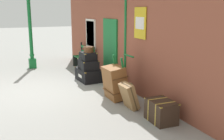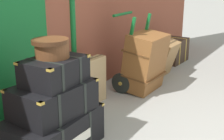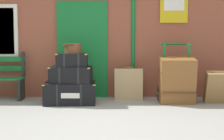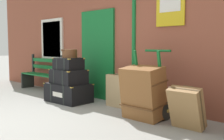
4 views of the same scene
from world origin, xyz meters
The scene contains 11 objects.
ground_plane centered at (0.00, 0.00, 0.00)m, with size 60.00×60.00×0.00m, color gray.
brick_facade centered at (-0.02, 2.60, 1.60)m, with size 10.40×0.35×3.20m.
platform_bench centered at (-2.43, 2.16, 0.44)m, with size 1.60×0.43×1.01m.
steamer_trunk_base centered at (-0.58, 1.69, 0.21)m, with size 1.04×0.70×0.43m.
steamer_trunk_middle centered at (-0.56, 1.68, 0.58)m, with size 0.84×0.59×0.33m.
steamer_trunk_top centered at (-0.53, 1.67, 0.87)m, with size 0.62×0.47×0.27m.
round_hatbox centered at (-0.53, 1.70, 1.11)m, with size 0.37×0.35×0.19m.
porters_trolley centered at (1.54, 1.88, 0.27)m, with size 0.71×0.59×1.20m.
large_brown_trunk centered at (1.54, 1.70, 0.46)m, with size 0.70×0.55×0.93m.
suitcase_cream centered at (0.59, 2.09, 0.33)m, with size 0.60×0.16×0.70m.
suitcase_caramel centered at (2.35, 1.71, 0.33)m, with size 0.51×0.39×0.66m.
Camera 4 is at (4.35, -1.94, 1.27)m, focal length 43.34 mm.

